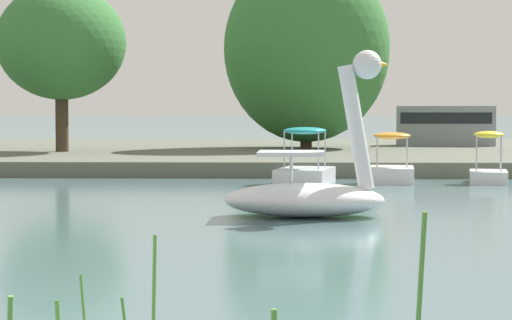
{
  "coord_description": "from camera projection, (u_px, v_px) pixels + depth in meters",
  "views": [
    {
      "loc": [
        1.99,
        -4.71,
        2.05
      ],
      "look_at": [
        1.22,
        19.48,
        0.83
      ],
      "focal_mm": 70.41,
      "sensor_mm": 36.0,
      "label": 1
    }
  ],
  "objects": [
    {
      "name": "pedal_boat_teal",
      "position": [
        305.0,
        167.0,
        27.88
      ],
      "size": [
        1.8,
        2.48,
        1.57
      ],
      "color": "white",
      "rests_on": "ground_plane"
    },
    {
      "name": "tree_willow_overhanging",
      "position": [
        306.0,
        49.0,
        41.1
      ],
      "size": [
        9.46,
        9.37,
        7.92
      ],
      "color": "#423323",
      "rests_on": "shore_bank_far"
    },
    {
      "name": "tree_sapling_by_fence",
      "position": [
        61.0,
        43.0,
        37.63
      ],
      "size": [
        6.11,
        6.72,
        6.26
      ],
      "color": "#423323",
      "rests_on": "shore_bank_far"
    },
    {
      "name": "parked_van",
      "position": [
        445.0,
        124.0,
        44.13
      ],
      "size": [
        4.4,
        2.28,
        1.74
      ],
      "color": "gray",
      "rests_on": "shore_bank_far"
    },
    {
      "name": "swan_boat",
      "position": [
        310.0,
        187.0,
        19.13
      ],
      "size": [
        3.15,
        1.65,
        3.18
      ],
      "color": "white",
      "rests_on": "ground_plane"
    },
    {
      "name": "pedal_boat_yellow",
      "position": [
        488.0,
        168.0,
        28.06
      ],
      "size": [
        1.32,
        1.89,
        1.45
      ],
      "color": "white",
      "rests_on": "ground_plane"
    },
    {
      "name": "shore_bank_far",
      "position": [
        241.0,
        153.0,
        42.43
      ],
      "size": [
        150.47,
        24.84,
        0.47
      ],
      "primitive_type": "cube",
      "color": "#5B6051",
      "rests_on": "ground_plane"
    },
    {
      "name": "pedal_boat_orange",
      "position": [
        392.0,
        168.0,
        28.29
      ],
      "size": [
        1.42,
        2.16,
        1.41
      ],
      "color": "white",
      "rests_on": "ground_plane"
    }
  ]
}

